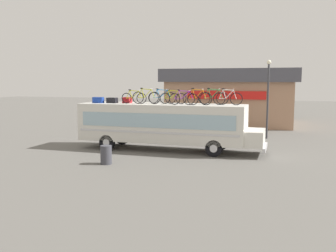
% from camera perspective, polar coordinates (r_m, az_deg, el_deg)
% --- Properties ---
extents(ground_plane, '(120.00, 120.00, 0.00)m').
position_cam_1_polar(ground_plane, '(22.87, -0.97, -3.64)').
color(ground_plane, '#605E59').
extents(bus, '(11.23, 2.56, 2.81)m').
position_cam_1_polar(bus, '(22.56, -0.49, 0.41)').
color(bus, silver).
rests_on(bus, ground).
extents(luggage_bag_1, '(0.67, 0.33, 0.36)m').
position_cam_1_polar(luggage_bag_1, '(23.86, -10.61, 3.92)').
color(luggage_bag_1, '#193899').
rests_on(luggage_bag_1, bus).
extents(luggage_bag_2, '(0.61, 0.45, 0.33)m').
position_cam_1_polar(luggage_bag_2, '(23.69, -8.52, 3.90)').
color(luggage_bag_2, black).
rests_on(luggage_bag_2, bus).
extents(luggage_bag_3, '(0.47, 0.54, 0.35)m').
position_cam_1_polar(luggage_bag_3, '(23.68, -6.24, 3.96)').
color(luggage_bag_3, maroon).
rests_on(luggage_bag_3, bus).
extents(rooftop_bicycle_1, '(1.64, 0.44, 0.86)m').
position_cam_1_polar(rooftop_bicycle_1, '(22.96, -5.23, 4.34)').
color(rooftop_bicycle_1, black).
rests_on(rooftop_bicycle_1, bus).
extents(rooftop_bicycle_2, '(1.79, 0.44, 0.97)m').
position_cam_1_polar(rooftop_bicycle_2, '(22.56, -3.36, 4.41)').
color(rooftop_bicycle_2, black).
rests_on(rooftop_bicycle_2, bus).
extents(rooftop_bicycle_3, '(1.79, 0.44, 0.92)m').
position_cam_1_polar(rooftop_bicycle_3, '(22.87, -0.94, 4.41)').
color(rooftop_bicycle_3, black).
rests_on(rooftop_bicycle_3, bus).
extents(rooftop_bicycle_4, '(1.67, 0.44, 0.87)m').
position_cam_1_polar(rooftop_bicycle_4, '(22.48, 0.75, 4.32)').
color(rooftop_bicycle_4, black).
rests_on(rooftop_bicycle_4, bus).
extents(rooftop_bicycle_5, '(1.76, 0.44, 0.88)m').
position_cam_1_polar(rooftop_bicycle_5, '(21.68, 2.39, 4.23)').
color(rooftop_bicycle_5, black).
rests_on(rooftop_bicycle_5, bus).
extents(rooftop_bicycle_6, '(1.73, 0.44, 0.97)m').
position_cam_1_polar(rooftop_bicycle_6, '(21.53, 4.49, 4.28)').
color(rooftop_bicycle_6, black).
rests_on(rooftop_bicycle_6, bus).
extents(rooftop_bicycle_7, '(1.80, 0.44, 0.97)m').
position_cam_1_polar(rooftop_bicycle_7, '(22.14, 6.92, 4.32)').
color(rooftop_bicycle_7, black).
rests_on(rooftop_bicycle_7, bus).
extents(rooftop_bicycle_8, '(1.70, 0.44, 0.96)m').
position_cam_1_polar(rooftop_bicycle_8, '(21.75, 9.09, 4.22)').
color(rooftop_bicycle_8, black).
rests_on(rooftop_bicycle_8, bus).
extents(roadside_building, '(12.39, 9.84, 5.25)m').
position_cam_1_polar(roadside_building, '(37.77, 9.88, 4.59)').
color(roadside_building, tan).
rests_on(roadside_building, ground).
extents(trash_bin, '(0.57, 0.57, 0.95)m').
position_cam_1_polar(trash_bin, '(19.20, -9.42, -4.36)').
color(trash_bin, '#3F3F47').
rests_on(trash_bin, ground).
extents(street_lamp, '(0.31, 0.31, 5.65)m').
position_cam_1_polar(street_lamp, '(27.84, 15.01, 4.92)').
color(street_lamp, '#38383D').
rests_on(street_lamp, ground).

